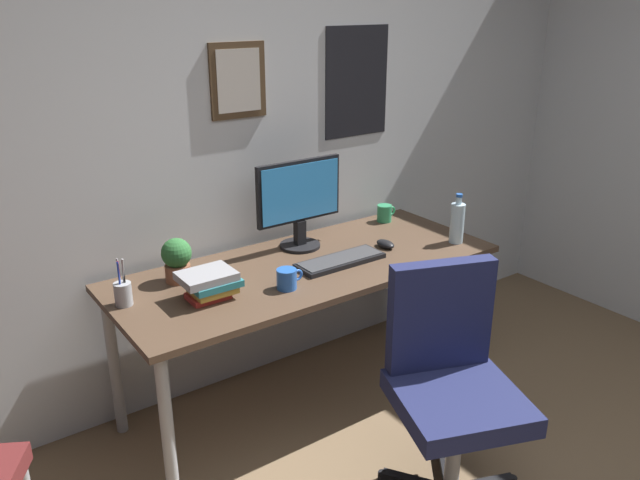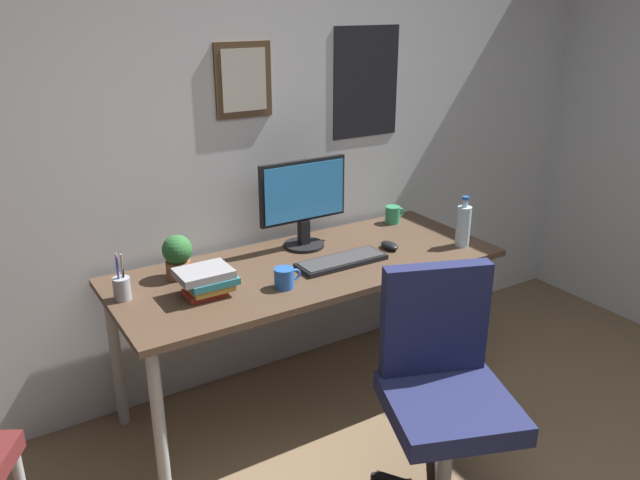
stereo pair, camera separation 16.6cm
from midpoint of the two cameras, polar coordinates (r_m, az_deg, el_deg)
name	(u,v)px [view 2 (the right image)]	position (r m, az deg, el deg)	size (l,w,h in m)	color
wall_back	(266,126)	(3.15, -3.30, 10.15)	(4.40, 0.10, 2.60)	silver
desk	(309,278)	(2.96, 0.58, -3.43)	(1.81, 0.72, 0.74)	#4C3828
office_chair	(443,380)	(2.53, 12.86, -12.14)	(0.59, 0.60, 0.95)	#1E234C
monitor	(303,200)	(3.06, 0.04, 3.60)	(0.46, 0.20, 0.43)	black
keyboard	(342,261)	(2.94, 3.56, -1.91)	(0.43, 0.15, 0.03)	black
computer_mouse	(389,246)	(3.13, 7.76, -0.51)	(0.06, 0.11, 0.04)	black
water_bottle	(463,225)	(3.21, 14.18, 1.28)	(0.07, 0.07, 0.25)	silver
coffee_mug_near	(393,214)	(3.49, 7.92, 2.27)	(0.12, 0.08, 0.09)	#2D8C59
coffee_mug_far	(285,278)	(2.68, -1.42, -3.44)	(0.12, 0.09, 0.09)	#2659B2
potted_plant	(177,255)	(2.81, -11.02, -1.35)	(0.13, 0.13, 0.20)	brown
pen_cup	(122,287)	(2.67, -15.66, -4.11)	(0.07, 0.07, 0.20)	#9EA0A5
book_stack_left	(207,281)	(2.63, -8.31, -3.65)	(0.23, 0.17, 0.12)	#B22D28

